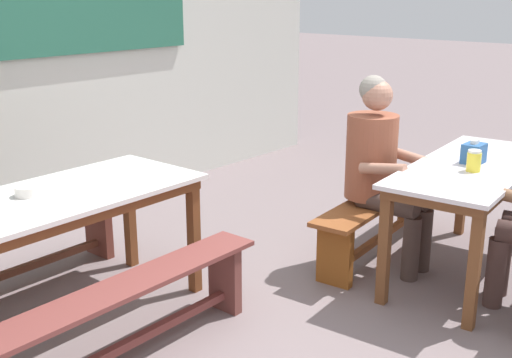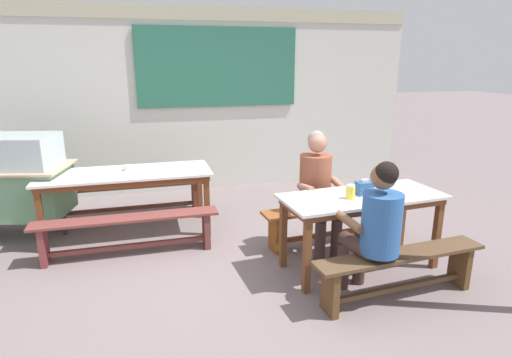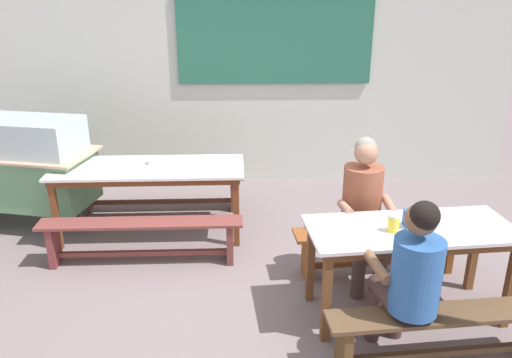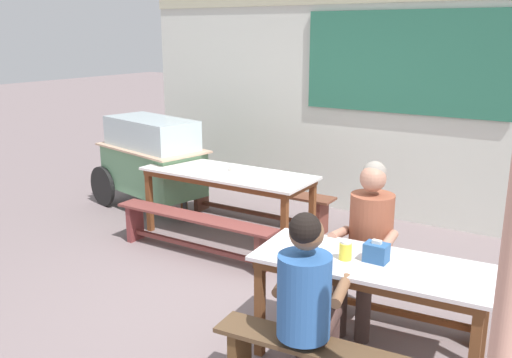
{
  "view_description": "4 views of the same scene",
  "coord_description": "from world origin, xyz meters",
  "px_view_note": "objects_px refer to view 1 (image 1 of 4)",
  "views": [
    {
      "loc": [
        -2.65,
        -1.76,
        1.78
      ],
      "look_at": [
        -0.25,
        0.3,
        0.85
      ],
      "focal_mm": 44.87,
      "sensor_mm": 36.0,
      "label": 1
    },
    {
      "loc": [
        -0.76,
        -3.68,
        1.97
      ],
      "look_at": [
        0.3,
        0.45,
        0.76
      ],
      "focal_mm": 29.62,
      "sensor_mm": 36.0,
      "label": 2
    },
    {
      "loc": [
        -0.1,
        -3.62,
        2.39
      ],
      "look_at": [
        0.01,
        0.47,
        0.85
      ],
      "focal_mm": 35.42,
      "sensor_mm": 36.0,
      "label": 3
    },
    {
      "loc": [
        2.33,
        -3.52,
        2.19
      ],
      "look_at": [
        -0.28,
        0.53,
        0.91
      ],
      "focal_mm": 38.92,
      "sensor_mm": 36.0,
      "label": 4
    }
  ],
  "objects_px": {
    "bench_near_back": "(379,214)",
    "tissue_box": "(474,153)",
    "condiment_jar": "(474,161)",
    "bench_far_front": "(110,318)",
    "soup_bowl": "(27,191)",
    "person_right_near_table": "(380,163)",
    "dining_table_far": "(32,214)",
    "dining_table_near": "(472,177)"
  },
  "relations": [
    {
      "from": "bench_far_front",
      "to": "tissue_box",
      "type": "distance_m",
      "value": 2.41
    },
    {
      "from": "bench_far_front",
      "to": "soup_bowl",
      "type": "height_order",
      "value": "soup_bowl"
    },
    {
      "from": "dining_table_far",
      "to": "condiment_jar",
      "type": "distance_m",
      "value": 2.53
    },
    {
      "from": "tissue_box",
      "to": "condiment_jar",
      "type": "height_order",
      "value": "tissue_box"
    },
    {
      "from": "dining_table_far",
      "to": "bench_near_back",
      "type": "distance_m",
      "value": 2.32
    },
    {
      "from": "bench_far_front",
      "to": "bench_near_back",
      "type": "xyz_separation_m",
      "value": [
        2.13,
        -0.22,
        0.0
      ]
    },
    {
      "from": "dining_table_far",
      "to": "bench_far_front",
      "type": "distance_m",
      "value": 0.72
    },
    {
      "from": "person_right_near_table",
      "to": "tissue_box",
      "type": "height_order",
      "value": "person_right_near_table"
    },
    {
      "from": "dining_table_near",
      "to": "bench_far_front",
      "type": "distance_m",
      "value": 2.36
    },
    {
      "from": "dining_table_far",
      "to": "tissue_box",
      "type": "height_order",
      "value": "tissue_box"
    },
    {
      "from": "dining_table_far",
      "to": "bench_far_front",
      "type": "relative_size",
      "value": 1.03
    },
    {
      "from": "dining_table_near",
      "to": "bench_near_back",
      "type": "height_order",
      "value": "dining_table_near"
    },
    {
      "from": "tissue_box",
      "to": "person_right_near_table",
      "type": "bearing_deg",
      "value": 116.63
    },
    {
      "from": "dining_table_far",
      "to": "dining_table_near",
      "type": "relative_size",
      "value": 1.2
    },
    {
      "from": "condiment_jar",
      "to": "soup_bowl",
      "type": "height_order",
      "value": "condiment_jar"
    },
    {
      "from": "bench_near_back",
      "to": "person_right_near_table",
      "type": "bearing_deg",
      "value": -155.18
    },
    {
      "from": "person_right_near_table",
      "to": "condiment_jar",
      "type": "distance_m",
      "value": 0.6
    },
    {
      "from": "person_right_near_table",
      "to": "condiment_jar",
      "type": "xyz_separation_m",
      "value": [
        0.07,
        -0.59,
        0.1
      ]
    },
    {
      "from": "person_right_near_table",
      "to": "soup_bowl",
      "type": "distance_m",
      "value": 2.17
    },
    {
      "from": "soup_bowl",
      "to": "dining_table_near",
      "type": "bearing_deg",
      "value": -35.19
    },
    {
      "from": "condiment_jar",
      "to": "soup_bowl",
      "type": "distance_m",
      "value": 2.55
    },
    {
      "from": "soup_bowl",
      "to": "bench_far_front",
      "type": "bearing_deg",
      "value": -92.0
    },
    {
      "from": "dining_table_near",
      "to": "person_right_near_table",
      "type": "distance_m",
      "value": 0.57
    },
    {
      "from": "bench_near_back",
      "to": "person_right_near_table",
      "type": "distance_m",
      "value": 0.46
    },
    {
      "from": "dining_table_near",
      "to": "soup_bowl",
      "type": "height_order",
      "value": "soup_bowl"
    },
    {
      "from": "dining_table_far",
      "to": "bench_far_front",
      "type": "bearing_deg",
      "value": -89.15
    },
    {
      "from": "bench_far_front",
      "to": "person_right_near_table",
      "type": "height_order",
      "value": "person_right_near_table"
    },
    {
      "from": "bench_near_back",
      "to": "tissue_box",
      "type": "xyz_separation_m",
      "value": [
        0.08,
        -0.59,
        0.52
      ]
    },
    {
      "from": "dining_table_near",
      "to": "person_right_near_table",
      "type": "height_order",
      "value": "person_right_near_table"
    },
    {
      "from": "bench_near_back",
      "to": "tissue_box",
      "type": "distance_m",
      "value": 0.79
    },
    {
      "from": "tissue_box",
      "to": "condiment_jar",
      "type": "xyz_separation_m",
      "value": [
        -0.18,
        -0.08,
        0.0
      ]
    },
    {
      "from": "condiment_jar",
      "to": "soup_bowl",
      "type": "bearing_deg",
      "value": 141.53
    },
    {
      "from": "person_right_near_table",
      "to": "condiment_jar",
      "type": "height_order",
      "value": "person_right_near_table"
    },
    {
      "from": "dining_table_far",
      "to": "condiment_jar",
      "type": "xyz_separation_m",
      "value": [
        2.03,
        -1.5,
        0.14
      ]
    },
    {
      "from": "dining_table_near",
      "to": "condiment_jar",
      "type": "distance_m",
      "value": 0.23
    },
    {
      "from": "bench_near_back",
      "to": "person_right_near_table",
      "type": "height_order",
      "value": "person_right_near_table"
    },
    {
      "from": "bench_far_front",
      "to": "person_right_near_table",
      "type": "distance_m",
      "value": 2.02
    },
    {
      "from": "bench_near_back",
      "to": "person_right_near_table",
      "type": "xyz_separation_m",
      "value": [
        -0.18,
        -0.08,
        0.42
      ]
    },
    {
      "from": "soup_bowl",
      "to": "tissue_box",
      "type": "bearing_deg",
      "value": -34.71
    },
    {
      "from": "person_right_near_table",
      "to": "bench_near_back",
      "type": "bearing_deg",
      "value": 24.82
    },
    {
      "from": "condiment_jar",
      "to": "bench_far_front",
      "type": "bearing_deg",
      "value": 156.12
    },
    {
      "from": "bench_near_back",
      "to": "condiment_jar",
      "type": "bearing_deg",
      "value": -99.04
    }
  ]
}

